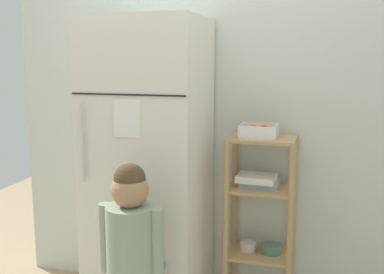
# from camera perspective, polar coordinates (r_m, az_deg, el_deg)

# --- Properties ---
(kitchen_wall_back) EXTENTS (2.70, 0.03, 2.34)m
(kitchen_wall_back) POSITION_cam_1_polar(r_m,az_deg,el_deg) (3.09, 1.88, 1.61)
(kitchen_wall_back) COLOR silver
(kitchen_wall_back) RESTS_ON ground
(refrigerator) EXTENTS (0.67, 0.66, 1.84)m
(refrigerator) POSITION_cam_1_polar(r_m,az_deg,el_deg) (2.90, -5.21, -4.02)
(refrigerator) COLOR silver
(refrigerator) RESTS_ON ground
(child_standing) EXTENTS (0.35, 0.26, 1.09)m
(child_standing) POSITION_cam_1_polar(r_m,az_deg,el_deg) (2.47, -7.38, -12.93)
(child_standing) COLOR #39483B
(child_standing) RESTS_ON ground
(pantry_shelf_unit) EXTENTS (0.42, 0.33, 1.13)m
(pantry_shelf_unit) POSITION_cam_1_polar(r_m,az_deg,el_deg) (2.95, 8.29, -8.49)
(pantry_shelf_unit) COLOR tan
(pantry_shelf_unit) RESTS_ON ground
(fruit_bin) EXTENTS (0.22, 0.19, 0.08)m
(fruit_bin) POSITION_cam_1_polar(r_m,az_deg,el_deg) (2.83, 8.23, 0.68)
(fruit_bin) COLOR white
(fruit_bin) RESTS_ON pantry_shelf_unit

